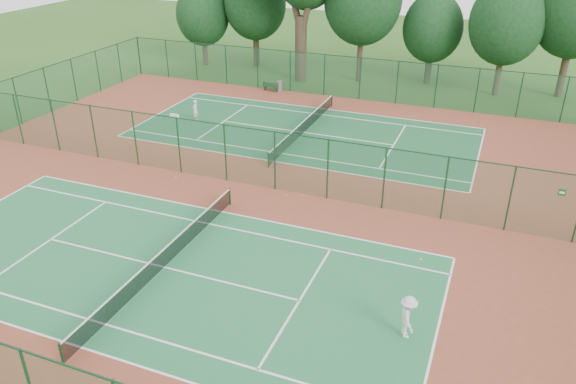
% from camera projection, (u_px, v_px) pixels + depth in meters
% --- Properties ---
extents(ground, '(120.00, 120.00, 0.00)m').
position_uv_depth(ground, '(251.00, 185.00, 32.37)').
color(ground, '#295319').
rests_on(ground, ground).
extents(red_pad, '(40.00, 36.00, 0.01)m').
position_uv_depth(red_pad, '(251.00, 185.00, 32.37)').
color(red_pad, brown).
rests_on(red_pad, ground).
extents(court_near, '(23.77, 10.97, 0.01)m').
position_uv_depth(court_near, '(165.00, 267.00, 24.91)').
color(court_near, '#21693C').
rests_on(court_near, red_pad).
extents(court_far, '(23.77, 10.97, 0.01)m').
position_uv_depth(court_far, '(304.00, 133.00, 39.82)').
color(court_far, '#1C5932').
rests_on(court_far, red_pad).
extents(fence_north, '(40.00, 0.09, 3.50)m').
position_uv_depth(fence_north, '(342.00, 77.00, 46.48)').
color(fence_north, '#1B5135').
rests_on(fence_north, ground).
extents(fence_divider, '(40.00, 0.09, 3.50)m').
position_uv_depth(fence_divider, '(250.00, 157.00, 31.57)').
color(fence_divider, '#194C28').
rests_on(fence_divider, ground).
extents(tennis_net_near, '(0.10, 12.90, 0.97)m').
position_uv_depth(tennis_net_near, '(164.00, 257.00, 24.67)').
color(tennis_net_near, '#14371D').
rests_on(tennis_net_near, ground).
extents(tennis_net_far, '(0.10, 12.90, 0.97)m').
position_uv_depth(tennis_net_far, '(304.00, 125.00, 39.58)').
color(tennis_net_far, '#14381C').
rests_on(tennis_net_far, ground).
extents(player_near, '(1.05, 1.30, 1.75)m').
position_uv_depth(player_near, '(408.00, 317.00, 20.54)').
color(player_near, silver).
rests_on(player_near, court_near).
extents(player_far, '(0.39, 0.59, 1.59)m').
position_uv_depth(player_far, '(195.00, 110.00, 41.68)').
color(player_far, silver).
rests_on(player_far, court_far).
extents(trash_bin, '(0.66, 0.66, 0.90)m').
position_uv_depth(trash_bin, '(280.00, 86.00, 48.54)').
color(trash_bin, gray).
rests_on(trash_bin, red_pad).
extents(bench, '(1.33, 0.50, 0.80)m').
position_uv_depth(bench, '(270.00, 87.00, 48.58)').
color(bench, '#13391B').
rests_on(bench, red_pad).
extents(kit_bag, '(0.71, 0.28, 0.26)m').
position_uv_depth(kit_bag, '(174.00, 116.00, 42.62)').
color(kit_bag, silver).
rests_on(kit_bag, red_pad).
extents(stray_ball_a, '(0.07, 0.07, 0.07)m').
position_uv_depth(stray_ball_a, '(302.00, 195.00, 31.10)').
color(stray_ball_a, '#CBDB33').
rests_on(stray_ball_a, red_pad).
extents(stray_ball_b, '(0.07, 0.07, 0.07)m').
position_uv_depth(stray_ball_b, '(286.00, 195.00, 31.05)').
color(stray_ball_b, '#C3D331').
rests_on(stray_ball_b, red_pad).
extents(stray_ball_c, '(0.06, 0.06, 0.06)m').
position_uv_depth(stray_ball_c, '(176.00, 177.00, 33.20)').
color(stray_ball_c, '#DCF138').
rests_on(stray_ball_c, red_pad).
extents(evergreen_row, '(39.00, 5.00, 12.00)m').
position_uv_depth(evergreen_row, '(366.00, 79.00, 52.30)').
color(evergreen_row, black).
rests_on(evergreen_row, ground).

